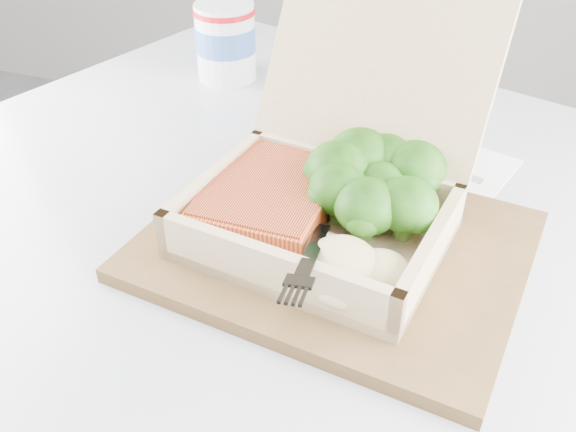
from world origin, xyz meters
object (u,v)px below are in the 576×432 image
(cafe_table, at_px, (267,391))
(serving_tray, at_px, (335,246))
(takeout_container, at_px, (337,173))
(paper_cup, at_px, (226,39))

(cafe_table, xyz_separation_m, serving_tray, (0.06, 0.02, 0.20))
(serving_tray, bearing_deg, takeout_container, 108.04)
(cafe_table, bearing_deg, takeout_container, 43.21)
(serving_tray, distance_m, takeout_container, 0.06)
(cafe_table, distance_m, paper_cup, 0.44)
(serving_tray, height_order, takeout_container, takeout_container)
(cafe_table, bearing_deg, paper_cup, 119.48)
(cafe_table, distance_m, serving_tray, 0.21)
(takeout_container, relative_size, paper_cup, 2.75)
(cafe_table, height_order, takeout_container, takeout_container)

